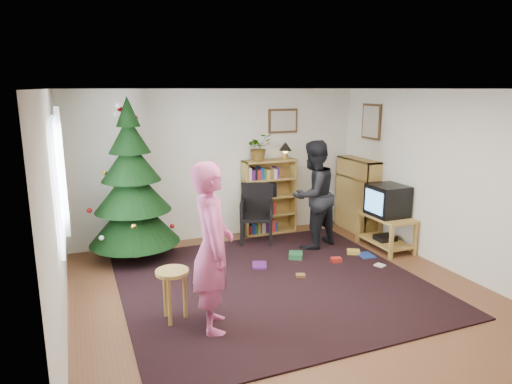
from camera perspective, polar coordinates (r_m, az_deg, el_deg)
name	(u,v)px	position (r m, az deg, el deg)	size (l,w,h in m)	color
floor	(283,293)	(5.86, 3.36, -12.53)	(5.00, 5.00, 0.00)	brown
ceiling	(286,89)	(5.29, 3.73, 12.75)	(5.00, 5.00, 0.00)	white
wall_back	(220,164)	(7.72, -4.51, 3.45)	(5.00, 0.02, 2.50)	silver
wall_front	(439,273)	(3.46, 21.93, -9.42)	(5.00, 0.02, 2.50)	silver
wall_left	(56,218)	(4.93, -23.71, -3.03)	(0.02, 5.00, 2.50)	silver
wall_right	(446,181)	(6.88, 22.68, 1.32)	(0.02, 5.00, 2.50)	silver
rug	(273,283)	(6.10, 2.13, -11.33)	(3.80, 3.60, 0.02)	black
window_pane	(58,182)	(5.46, -23.51, 1.15)	(0.04, 1.20, 1.40)	silver
curtain	(62,171)	(6.15, -23.04, 2.39)	(0.06, 0.35, 1.60)	silver
picture_back	(283,121)	(8.04, 3.39, 8.86)	(0.55, 0.03, 0.42)	#4C3319
picture_right	(372,122)	(8.10, 14.24, 8.52)	(0.03, 0.50, 0.60)	#4C3319
christmas_tree	(133,194)	(6.91, -15.18, -0.19)	(1.33, 1.33, 2.40)	#3F2816
bookshelf_back	(269,196)	(7.98, 1.66, -0.50)	(0.95, 0.30, 1.30)	#A9863C
bookshelf_right	(357,194)	(8.30, 12.52, -0.28)	(0.30, 0.95, 1.30)	#A9863C
tv_stand	(386,229)	(7.55, 15.90, -4.45)	(0.51, 0.92, 0.55)	#A9863C
crt_tv	(387,200)	(7.43, 16.10, -1.01)	(0.52, 0.56, 0.49)	black
armchair	(254,211)	(7.59, -0.21, -2.33)	(0.70, 0.72, 0.97)	black
stool	(173,282)	(5.10, -10.39, -10.99)	(0.36, 0.36, 0.60)	#A9863C
person_standing	(212,248)	(4.75, -5.48, -6.96)	(0.66, 0.43, 1.81)	#BB4B7E
person_by_chair	(313,195)	(7.24, 7.15, -0.37)	(0.84, 0.65, 1.73)	black
potted_plant	(259,147)	(7.75, 0.34, 5.62)	(0.41, 0.36, 0.46)	gray
table_lamp	(285,148)	(7.96, 3.69, 5.57)	(0.22, 0.22, 0.30)	#A57F33
floor_clutter	(328,261)	(6.82, 8.98, -8.51)	(1.86, 0.95, 0.08)	#A51E19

